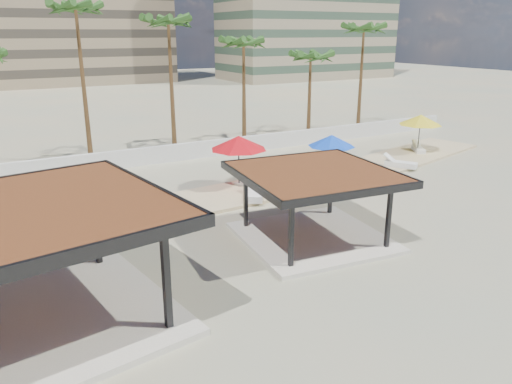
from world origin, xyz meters
The scene contains 18 objects.
ground centered at (0.00, 0.00, 0.00)m, with size 200.00×200.00×0.00m, color tan.
promenade centered at (2.00, 7.67, 0.06)m, with size 44.45×7.97×0.24m.
boundary_wall centered at (0.00, 16.00, 0.60)m, with size 56.00×0.30×1.20m, color silver.
pavilion_central centered at (2.41, -0.02, 1.86)m, with size 6.75×6.75×3.12m.
pavilion_west centered at (-8.63, -1.35, 2.32)m, with size 8.71×8.71×3.89m.
umbrella_c centered at (3.10, 8.21, 2.66)m, with size 3.29×3.29×2.89m.
umbrella_d centered at (8.88, 7.18, 2.37)m, with size 2.89×2.89×2.55m.
umbrella_e centered at (18.51, 9.20, 2.54)m, with size 3.81×3.81×2.75m.
umbrella_f centered at (-8.36, 5.80, 2.34)m, with size 3.21×3.21×2.52m.
lounger_a centered at (-2.35, 5.85, 0.39)m, with size 1.39×2.47×0.89m.
lounger_b centered at (2.83, 5.85, 0.39)m, with size 1.72×2.33×0.86m.
lounger_c centered at (14.21, 6.64, 0.38)m, with size 1.75×2.18×0.81m.
lounger_d centered at (18.62, 9.24, 0.35)m, with size 1.51×1.91×0.71m.
palm_d centered at (-3.00, 18.90, 9.66)m, with size 3.00×3.00×10.94m.
palm_e centered at (3.00, 18.40, 8.94)m, with size 3.00×3.00×10.16m.
palm_f centered at (9.00, 18.60, 7.55)m, with size 3.00×3.00×8.68m.
palm_g centered at (15.00, 18.20, 6.49)m, with size 3.00×3.00×7.55m.
palm_h centered at (21.00, 18.80, 8.55)m, with size 3.00×3.00×9.74m.
Camera 1 is at (-9.60, -16.30, 8.65)m, focal length 35.00 mm.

